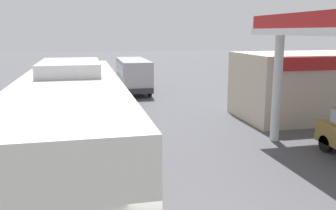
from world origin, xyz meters
TOP-DOWN VIEW (x-y plane):
  - ground at (0.00, 20.00)m, footprint 120.00×120.00m
  - lane_divider_stripe at (0.00, 15.00)m, footprint 0.16×50.00m
  - coach_bus_main at (-2.08, 5.61)m, footprint 2.60×11.04m
  - gas_station_roadside at (9.64, 10.91)m, footprint 9.10×11.95m
  - minibus_opposing_lane at (1.82, 22.99)m, footprint 2.04×6.13m

SIDE VIEW (x-z plane):
  - ground at x=0.00m, z-range 0.00..0.00m
  - lane_divider_stripe at x=0.00m, z-range 0.00..0.01m
  - minibus_opposing_lane at x=1.82m, z-range 0.25..2.69m
  - coach_bus_main at x=-2.08m, z-range -0.12..3.56m
  - gas_station_roadside at x=9.64m, z-range 0.08..5.18m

